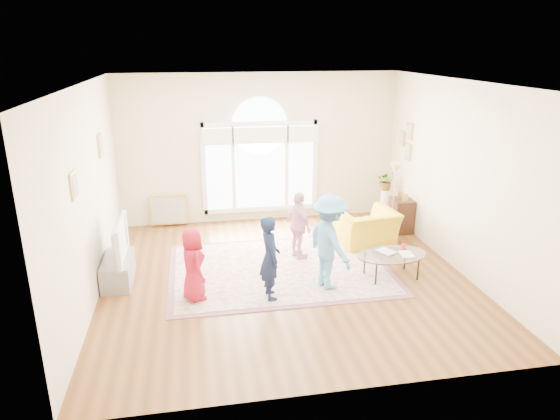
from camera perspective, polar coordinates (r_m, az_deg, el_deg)
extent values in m
plane|color=#553114|center=(8.53, 0.62, -7.61)|extent=(6.00, 6.00, 0.00)
plane|color=beige|center=(10.84, -2.33, 7.01)|extent=(6.00, 0.00, 6.00)
plane|color=beige|center=(5.21, 6.86, -6.02)|extent=(6.00, 0.00, 6.00)
plane|color=beige|center=(7.98, -21.02, 1.59)|extent=(0.00, 6.00, 6.00)
plane|color=beige|center=(9.00, 19.81, 3.54)|extent=(0.00, 6.00, 6.00)
plane|color=white|center=(7.68, 0.70, 14.37)|extent=(6.00, 6.00, 0.00)
cube|color=white|center=(11.15, -2.22, 0.16)|extent=(2.50, 0.08, 0.10)
cube|color=white|center=(10.70, -2.34, 9.86)|extent=(2.50, 0.08, 0.10)
cube|color=white|center=(10.79, -8.72, 4.59)|extent=(0.10, 0.08, 2.00)
cube|color=white|center=(11.11, 3.99, 5.16)|extent=(0.10, 0.08, 2.00)
cube|color=#C6E2FF|center=(10.81, -7.00, 4.68)|extent=(0.55, 0.02, 1.80)
cube|color=#C6E2FF|center=(11.04, 2.34, 5.10)|extent=(0.55, 0.02, 1.80)
cube|color=#C6E2FF|center=(10.89, -2.28, 4.91)|extent=(1.10, 0.02, 1.80)
cylinder|color=#C6E2FF|center=(10.71, -2.34, 9.59)|extent=(1.20, 0.02, 1.20)
cube|color=white|center=(10.82, -5.35, 4.75)|extent=(0.07, 0.04, 1.80)
cube|color=white|center=(10.97, 0.77, 5.03)|extent=(0.07, 0.04, 1.80)
cube|color=white|center=(10.58, -7.12, 8.37)|extent=(0.65, 0.12, 0.35)
cube|color=white|center=(10.66, -2.27, 8.57)|extent=(1.20, 0.12, 0.35)
cube|color=white|center=(10.82, 2.49, 8.72)|extent=(0.65, 0.12, 0.35)
cube|color=tan|center=(9.11, -19.86, 6.95)|extent=(0.03, 0.34, 0.40)
cube|color=#ADA38E|center=(9.11, -19.74, 6.95)|extent=(0.01, 0.28, 0.34)
cube|color=tan|center=(7.02, -22.49, 2.62)|extent=(0.03, 0.30, 0.36)
cube|color=#ADA38E|center=(7.02, -22.34, 2.63)|extent=(0.01, 0.24, 0.30)
cube|color=tan|center=(10.68, 14.61, 8.73)|extent=(0.03, 0.28, 0.34)
cube|color=#ADA38E|center=(10.68, 14.52, 8.73)|extent=(0.01, 0.22, 0.28)
cube|color=tan|center=(10.76, 14.42, 6.47)|extent=(0.03, 0.28, 0.34)
cube|color=#ADA38E|center=(10.75, 14.33, 6.47)|extent=(0.01, 0.22, 0.28)
cube|color=tan|center=(11.03, 13.77, 7.98)|extent=(0.03, 0.26, 0.32)
cube|color=#ADA38E|center=(11.03, 13.69, 7.98)|extent=(0.01, 0.20, 0.26)
cube|color=beige|center=(8.79, -0.04, -6.71)|extent=(3.60, 2.60, 0.02)
cube|color=#7D4A54|center=(8.79, -0.04, -6.74)|extent=(3.80, 2.80, 0.01)
cube|color=gray|center=(8.69, -18.01, -6.54)|extent=(0.45, 1.00, 0.42)
imported|color=black|center=(8.49, -18.36, -3.28)|extent=(0.15, 1.12, 0.64)
cube|color=#60E6DA|center=(8.47, -17.76, -3.25)|extent=(0.02, 0.91, 0.52)
ellipsoid|color=silver|center=(8.55, 12.66, -5.00)|extent=(1.27, 0.89, 0.02)
cylinder|color=black|center=(8.98, 14.08, -5.39)|extent=(0.03, 0.03, 0.40)
cylinder|color=black|center=(8.65, 9.63, -6.05)|extent=(0.03, 0.03, 0.40)
cylinder|color=black|center=(8.64, 15.50, -6.50)|extent=(0.03, 0.03, 0.40)
cylinder|color=black|center=(8.29, 10.92, -7.23)|extent=(0.03, 0.03, 0.40)
imported|color=#B2A58C|center=(8.51, 11.52, -4.85)|extent=(0.32, 0.35, 0.03)
imported|color=#B2A58C|center=(8.52, 13.60, -5.00)|extent=(0.23, 0.31, 0.02)
cylinder|color=red|center=(8.74, 13.94, -4.08)|extent=(0.07, 0.07, 0.12)
imported|color=yellow|center=(9.86, 9.85, -2.00)|extent=(1.20, 1.09, 0.70)
cube|color=black|center=(10.70, 13.67, -0.60)|extent=(0.40, 0.50, 0.70)
cylinder|color=black|center=(10.55, 12.54, -2.75)|extent=(0.20, 0.20, 0.02)
cylinder|color=#C29544|center=(10.34, 12.79, 0.69)|extent=(0.02, 0.02, 1.35)
cone|color=#CCB284|center=(10.15, 13.08, 4.59)|extent=(0.31, 0.31, 0.22)
cylinder|color=white|center=(11.29, 11.88, 0.53)|extent=(0.20, 0.20, 0.70)
imported|color=#33722D|center=(11.13, 12.07, 3.31)|extent=(0.48, 0.45, 0.44)
cube|color=tan|center=(11.09, -12.48, -1.74)|extent=(0.80, 0.14, 0.62)
imported|color=#A31325|center=(7.67, -9.91, -6.11)|extent=(0.52, 0.65, 1.15)
imported|color=#121C39|center=(7.57, -1.14, -5.46)|extent=(0.35, 0.50, 1.32)
imported|color=#F5AAC0|center=(8.99, 2.15, -1.78)|extent=(0.53, 0.79, 1.24)
imported|color=#5896CA|center=(7.90, 5.68, -3.65)|extent=(0.85, 1.12, 1.54)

